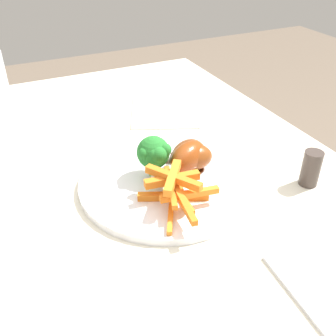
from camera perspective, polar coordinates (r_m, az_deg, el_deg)
dining_table at (r=0.68m, az=1.45°, el=-12.07°), size 1.20×0.65×0.71m
dinner_plate at (r=0.63m, az=-0.00°, el=-1.96°), size 0.28×0.28×0.01m
broccoli_floret_front at (r=0.61m, az=-2.05°, el=2.17°), size 0.06×0.05×0.07m
carrot_fries_pile at (r=0.57m, az=1.16°, el=-3.03°), size 0.15×0.11×0.05m
chicken_drumstick_near at (r=0.64m, az=2.97°, el=1.51°), size 0.06×0.12×0.04m
chicken_drumstick_far at (r=0.64m, az=2.71°, el=1.38°), size 0.08×0.12×0.05m
chicken_drumstick_extra at (r=0.64m, az=2.68°, el=1.72°), size 0.08×0.12×0.05m
fork at (r=0.49m, az=20.40°, el=-19.46°), size 0.19×0.03×0.00m
napkin at (r=0.87m, az=-0.54°, el=8.29°), size 0.21×0.19×0.00m
pepper_shaker at (r=0.66m, az=19.97°, el=-0.04°), size 0.03×0.03×0.06m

